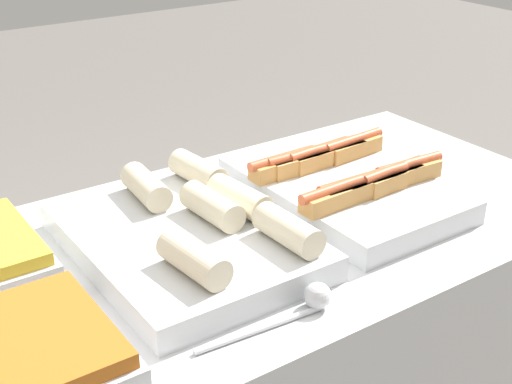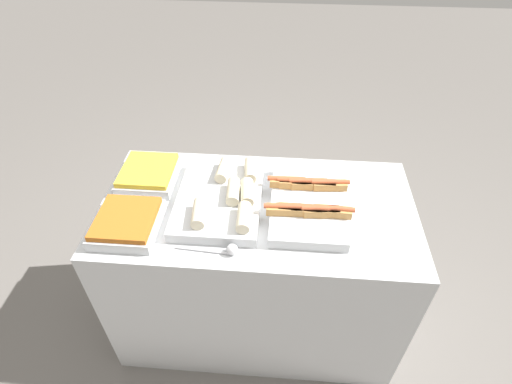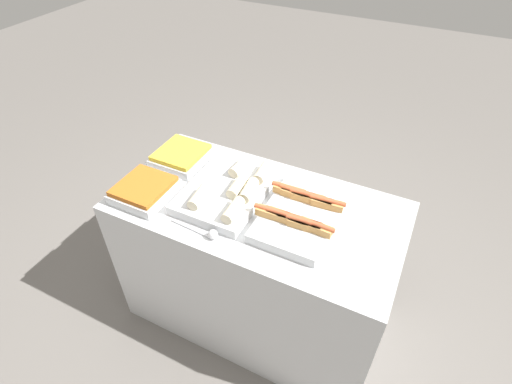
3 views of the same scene
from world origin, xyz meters
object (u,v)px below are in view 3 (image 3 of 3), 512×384
(tray_side_back, at_px, (182,156))
(tray_hotdogs, at_px, (300,213))
(tray_side_front, at_px, (144,190))
(serving_spoon_near, at_px, (209,233))
(tray_wraps, at_px, (229,190))

(tray_side_back, bearing_deg, tray_hotdogs, -10.36)
(tray_hotdogs, distance_m, tray_side_front, 0.77)
(tray_side_back, distance_m, serving_spoon_near, 0.60)
(tray_side_front, bearing_deg, serving_spoon_near, -12.85)
(tray_wraps, bearing_deg, tray_side_back, 159.82)
(tray_side_back, xyz_separation_m, serving_spoon_near, (0.43, -0.42, -0.02))
(tray_side_front, distance_m, serving_spoon_near, 0.44)
(tray_wraps, distance_m, tray_side_back, 0.40)
(tray_wraps, relative_size, serving_spoon_near, 1.99)
(tray_side_front, relative_size, tray_side_back, 1.00)
(tray_wraps, height_order, tray_side_back, tray_wraps)
(tray_hotdogs, xyz_separation_m, serving_spoon_near, (-0.32, -0.28, -0.02))
(tray_hotdogs, distance_m, tray_wraps, 0.38)
(serving_spoon_near, bearing_deg, tray_side_front, 167.15)
(tray_wraps, height_order, tray_side_front, tray_wraps)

